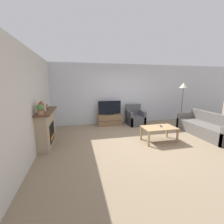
# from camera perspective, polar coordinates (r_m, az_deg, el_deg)

# --- Properties ---
(ground_plane) EXTENTS (24.00, 24.00, 0.00)m
(ground_plane) POSITION_cam_1_polar(r_m,az_deg,el_deg) (5.11, 10.64, -10.55)
(ground_plane) COLOR #89755B
(wall_back) EXTENTS (12.00, 0.06, 2.70)m
(wall_back) POSITION_cam_1_polar(r_m,az_deg,el_deg) (6.99, 3.23, 6.82)
(wall_back) COLOR silver
(wall_back) RESTS_ON ground
(wall_left) EXTENTS (0.06, 12.00, 2.70)m
(wall_left) POSITION_cam_1_polar(r_m,az_deg,el_deg) (4.51, -27.54, 3.22)
(wall_left) COLOR beige
(wall_left) RESTS_ON ground
(fireplace) EXTENTS (0.42, 1.51, 1.07)m
(fireplace) POSITION_cam_1_polar(r_m,az_deg,el_deg) (4.95, -23.71, -5.37)
(fireplace) COLOR tan
(fireplace) RESTS_ON ground
(mantel_vase_left) EXTENTS (0.13, 0.13, 0.33)m
(mantel_vase_left) POSITION_cam_1_polar(r_m,az_deg,el_deg) (4.37, -25.23, 1.55)
(mantel_vase_left) COLOR #994C3D
(mantel_vase_left) RESTS_ON fireplace
(mantel_vase_centre_left) EXTENTS (0.09, 0.09, 0.24)m
(mantel_vase_centre_left) POSITION_cam_1_polar(r_m,az_deg,el_deg) (4.70, -24.35, 1.72)
(mantel_vase_centre_left) COLOR beige
(mantel_vase_centre_left) RESTS_ON fireplace
(mantel_clock) EXTENTS (0.08, 0.11, 0.15)m
(mantel_clock) POSITION_cam_1_polar(r_m,az_deg,el_deg) (4.97, -23.74, 1.79)
(mantel_clock) COLOR brown
(mantel_clock) RESTS_ON fireplace
(potted_plant) EXTENTS (0.19, 0.19, 0.28)m
(potted_plant) POSITION_cam_1_polar(r_m,az_deg,el_deg) (4.19, -25.75, 1.14)
(potted_plant) COLOR #936B4C
(potted_plant) RESTS_ON fireplace
(tv_stand) EXTENTS (1.07, 0.48, 0.47)m
(tv_stand) POSITION_cam_1_polar(r_m,az_deg,el_deg) (6.73, -0.89, -2.94)
(tv_stand) COLOR brown
(tv_stand) RESTS_ON ground
(tv) EXTENTS (1.01, 0.18, 0.62)m
(tv) POSITION_cam_1_polar(r_m,az_deg,el_deg) (6.62, -0.90, 1.47)
(tv) COLOR black
(tv) RESTS_ON tv_stand
(armchair) EXTENTS (0.70, 0.76, 0.90)m
(armchair) POSITION_cam_1_polar(r_m,az_deg,el_deg) (6.86, 8.78, -2.34)
(armchair) COLOR #4C4C51
(armchair) RESTS_ON ground
(coffee_table) EXTENTS (1.05, 0.63, 0.48)m
(coffee_table) POSITION_cam_1_polar(r_m,az_deg,el_deg) (5.04, 17.46, -6.15)
(coffee_table) COLOR #A37F56
(coffee_table) RESTS_ON ground
(remote) EXTENTS (0.07, 0.16, 0.02)m
(remote) POSITION_cam_1_polar(r_m,az_deg,el_deg) (5.12, 18.16, -5.14)
(remote) COLOR black
(remote) RESTS_ON coffee_table
(couch) EXTENTS (0.85, 2.07, 0.80)m
(couch) POSITION_cam_1_polar(r_m,az_deg,el_deg) (6.39, 32.25, -5.13)
(couch) COLOR #66605B
(couch) RESTS_ON ground
(floor_lamp) EXTENTS (0.34, 0.34, 1.87)m
(floor_lamp) POSITION_cam_1_polar(r_m,az_deg,el_deg) (7.30, 25.55, 8.17)
(floor_lamp) COLOR black
(floor_lamp) RESTS_ON ground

